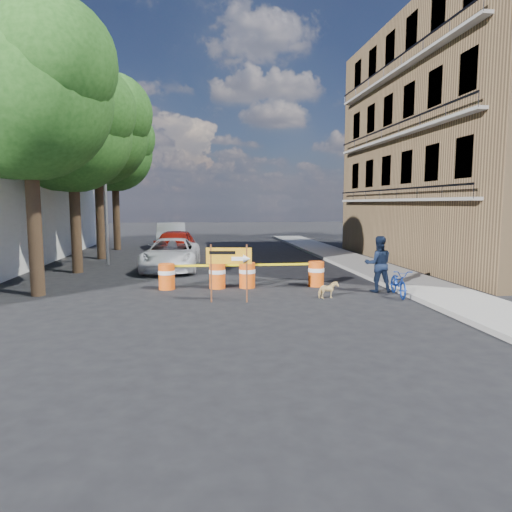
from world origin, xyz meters
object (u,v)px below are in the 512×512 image
object	(u,v)px
barrel_mid_left	(217,275)
bicycle	(399,271)
pedestrian	(378,264)
sedan_silver	(171,236)
barrel_mid_right	(247,275)
dog	(328,290)
barrel_far_right	(316,273)
sedan_red	(175,245)
detour_sign	(235,260)
barrel_far_left	(167,276)
suv_white	(171,254)

from	to	relation	value
barrel_mid_left	bicycle	world-z (taller)	bicycle
pedestrian	sedan_silver	bearing A→B (deg)	-55.26
barrel_mid_right	dog	distance (m)	3.19
pedestrian	bicycle	distance (m)	0.90
barrel_mid_right	sedan_silver	distance (m)	15.16
barrel_far_right	pedestrian	world-z (taller)	pedestrian
sedan_red	pedestrian	bearing A→B (deg)	-47.06
barrel_far_right	detour_sign	bearing A→B (deg)	-143.32
pedestrian	dog	distance (m)	2.27
barrel_far_right	sedan_silver	distance (m)	15.92
bicycle	sedan_red	distance (m)	12.56
barrel_mid_left	barrel_far_right	distance (m)	3.57
barrel_far_left	barrel_mid_left	world-z (taller)	same
dog	barrel_far_left	bearing A→B (deg)	47.58
sedan_silver	suv_white	bearing A→B (deg)	-90.29
detour_sign	pedestrian	distance (m)	5.08
barrel_far_right	bicycle	size ratio (longest dim) A/B	0.54
bicycle	suv_white	world-z (taller)	bicycle
detour_sign	barrel_far_left	bearing A→B (deg)	140.56
barrel_far_right	barrel_mid_left	bearing A→B (deg)	179.51
suv_white	pedestrian	bearing A→B (deg)	-36.76
barrel_mid_left	barrel_far_right	xyz separation A→B (m)	(3.57, -0.03, 0.00)
sedan_silver	barrel_mid_left	bearing A→B (deg)	-84.19
barrel_far_left	barrel_mid_left	distance (m)	1.76
sedan_silver	barrel_far_left	bearing A→B (deg)	-90.95
barrel_mid_left	bicycle	xyz separation A→B (m)	(5.75, -2.14, 0.37)
barrel_far_left	detour_sign	distance (m)	3.36
barrel_far_left	sedan_red	size ratio (longest dim) A/B	0.18
pedestrian	bicycle	size ratio (longest dim) A/B	1.13
pedestrian	detour_sign	bearing A→B (deg)	20.79
barrel_mid_right	sedan_red	distance (m)	8.42
barrel_mid_left	sedan_red	size ratio (longest dim) A/B	0.18
detour_sign	dog	bearing A→B (deg)	12.11
pedestrian	dog	bearing A→B (deg)	32.33
barrel_far_left	dog	bearing A→B (deg)	-23.50
suv_white	sedan_silver	distance (m)	9.98
pedestrian	sedan_red	xyz separation A→B (m)	(-7.23, 9.19, -0.12)
barrel_far_left	barrel_far_right	xyz separation A→B (m)	(5.33, -0.08, 0.00)
barrel_far_right	pedestrian	distance (m)	2.28
barrel_far_left	bicycle	bearing A→B (deg)	-16.22
sedan_red	sedan_silver	xyz separation A→B (m)	(-0.56, 6.86, 0.03)
dog	sedan_silver	distance (m)	17.89
barrel_far_left	sedan_red	distance (m)	7.82
barrel_mid_left	sedan_silver	bearing A→B (deg)	99.30
barrel_far_left	barrel_mid_left	size ratio (longest dim) A/B	1.00
barrel_far_right	bicycle	world-z (taller)	bicycle
bicycle	sedan_silver	distance (m)	18.73
barrel_far_right	suv_white	bearing A→B (deg)	138.58
barrel_far_right	barrel_mid_right	bearing A→B (deg)	179.97
pedestrian	suv_white	xyz separation A→B (m)	(-7.23, 6.09, -0.24)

